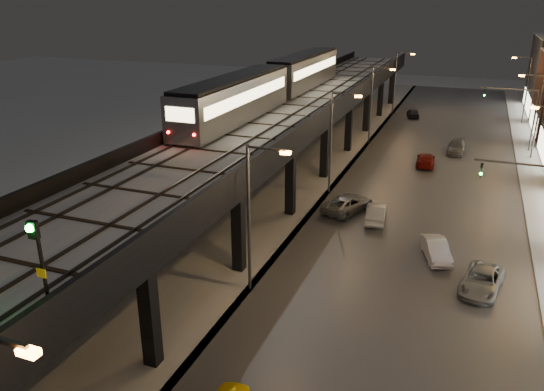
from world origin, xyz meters
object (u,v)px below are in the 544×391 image
(rail_signal, at_px, (37,248))
(car_mid_silver, at_px, (347,204))
(subway_train, at_px, (275,82))
(car_far_white, at_px, (413,113))
(car_onc_silver, at_px, (436,250))
(car_mid_dark, at_px, (426,160))
(car_near_white, at_px, (376,214))
(car_onc_white, at_px, (456,148))
(car_onc_dark, at_px, (482,282))

(rail_signal, bearing_deg, car_mid_silver, 81.77)
(subway_train, relative_size, car_far_white, 10.07)
(subway_train, bearing_deg, rail_signal, -80.64)
(car_onc_silver, bearing_deg, car_mid_dark, 79.61)
(car_mid_dark, distance_m, car_far_white, 23.70)
(car_near_white, height_order, car_onc_silver, car_near_white)
(car_mid_silver, height_order, car_onc_white, car_mid_silver)
(car_onc_dark, distance_m, car_onc_white, 30.65)
(subway_train, bearing_deg, car_far_white, 68.29)
(car_onc_dark, bearing_deg, car_onc_silver, 141.75)
(car_mid_silver, relative_size, car_onc_dark, 1.11)
(subway_train, relative_size, car_onc_silver, 9.60)
(car_onc_dark, relative_size, car_onc_white, 1.01)
(rail_signal, distance_m, car_mid_dark, 44.68)
(rail_signal, xyz_separation_m, car_mid_dark, (8.69, 43.03, -8.31))
(car_onc_white, bearing_deg, car_mid_silver, -107.80)
(rail_signal, distance_m, car_onc_white, 51.15)
(subway_train, bearing_deg, car_near_white, -42.80)
(car_mid_silver, relative_size, car_mid_dark, 1.14)
(car_far_white, bearing_deg, car_mid_silver, 75.89)
(car_far_white, bearing_deg, car_onc_silver, 85.54)
(car_onc_silver, bearing_deg, car_onc_white, 72.21)
(car_mid_silver, distance_m, car_far_white, 38.46)
(car_near_white, relative_size, car_onc_white, 0.90)
(subway_train, bearing_deg, car_mid_silver, -46.29)
(rail_signal, relative_size, car_onc_white, 0.73)
(subway_train, distance_m, car_mid_dark, 17.50)
(car_onc_silver, height_order, car_onc_dark, car_onc_silver)
(car_mid_dark, bearing_deg, car_onc_dark, 99.68)
(car_onc_silver, relative_size, car_onc_white, 0.88)
(car_near_white, bearing_deg, car_mid_dark, -104.36)
(car_near_white, height_order, car_mid_silver, car_mid_silver)
(car_mid_dark, bearing_deg, car_onc_silver, 94.06)
(subway_train, xyz_separation_m, car_onc_white, (17.81, 10.33, -7.79))
(subway_train, height_order, car_onc_dark, subway_train)
(rail_signal, bearing_deg, car_onc_white, 76.93)
(rail_signal, relative_size, car_mid_dark, 0.74)
(car_far_white, relative_size, car_onc_silver, 0.95)
(car_mid_dark, xyz_separation_m, car_onc_silver, (2.81, -21.10, 0.00))
(subway_train, relative_size, car_onc_white, 8.42)
(subway_train, bearing_deg, car_mid_dark, 15.56)
(car_near_white, bearing_deg, subway_train, -49.67)
(rail_signal, xyz_separation_m, car_onc_dark, (14.40, 18.66, -8.33))
(car_onc_dark, bearing_deg, subway_train, 146.02)
(car_mid_dark, bearing_deg, car_near_white, 78.99)
(rail_signal, distance_m, car_onc_silver, 26.12)
(car_far_white, bearing_deg, subway_train, 54.96)
(car_far_white, relative_size, car_onc_dark, 0.83)
(car_mid_silver, height_order, car_mid_dark, car_mid_silver)
(car_onc_dark, xyz_separation_m, car_onc_white, (-2.99, 30.50, 0.02))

